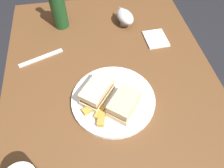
% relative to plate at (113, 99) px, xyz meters
% --- Properties ---
extents(ground_plane, '(6.00, 6.00, 0.00)m').
position_rel_plate_xyz_m(ground_plane, '(0.10, -0.01, -0.72)').
color(ground_plane, black).
extents(dining_table, '(1.08, 0.79, 0.72)m').
position_rel_plate_xyz_m(dining_table, '(0.10, -0.01, -0.37)').
color(dining_table, brown).
rests_on(dining_table, ground).
extents(plate, '(0.29, 0.29, 0.01)m').
position_rel_plate_xyz_m(plate, '(0.00, 0.00, 0.00)').
color(plate, white).
rests_on(plate, dining_table).
extents(sandwich_half_left, '(0.14, 0.13, 0.06)m').
position_rel_plate_xyz_m(sandwich_half_left, '(0.02, 0.05, 0.04)').
color(sandwich_half_left, beige).
rests_on(sandwich_half_left, plate).
extents(sandwich_half_right, '(0.13, 0.12, 0.06)m').
position_rel_plate_xyz_m(sandwich_half_right, '(-0.05, -0.03, 0.04)').
color(sandwich_half_right, '#CCB284').
rests_on(sandwich_half_right, plate).
extents(potato_wedge_front, '(0.04, 0.05, 0.02)m').
position_rel_plate_xyz_m(potato_wedge_front, '(-0.03, 0.08, 0.02)').
color(potato_wedge_front, gold).
rests_on(potato_wedge_front, plate).
extents(potato_wedge_middle, '(0.02, 0.04, 0.02)m').
position_rel_plate_xyz_m(potato_wedge_middle, '(-0.02, 0.07, 0.02)').
color(potato_wedge_middle, '#B77F33').
rests_on(potato_wedge_middle, plate).
extents(potato_wedge_back, '(0.03, 0.05, 0.02)m').
position_rel_plate_xyz_m(potato_wedge_back, '(-0.03, -0.01, 0.02)').
color(potato_wedge_back, '#B77F33').
rests_on(potato_wedge_back, plate).
extents(potato_wedge_left_edge, '(0.05, 0.03, 0.02)m').
position_rel_plate_xyz_m(potato_wedge_left_edge, '(-0.08, 0.05, 0.02)').
color(potato_wedge_left_edge, '#B77F33').
rests_on(potato_wedge_left_edge, plate).
extents(potato_wedge_right_edge, '(0.05, 0.04, 0.01)m').
position_rel_plate_xyz_m(potato_wedge_right_edge, '(-0.05, 0.05, 0.01)').
color(potato_wedge_right_edge, gold).
rests_on(potato_wedge_right_edge, plate).
extents(gravy_boat, '(0.13, 0.09, 0.07)m').
position_rel_plate_xyz_m(gravy_boat, '(0.41, -0.12, 0.03)').
color(gravy_boat, '#B7B7BC').
rests_on(gravy_boat, dining_table).
extents(cider_bottle, '(0.07, 0.07, 0.24)m').
position_rel_plate_xyz_m(cider_bottle, '(0.44, 0.16, 0.09)').
color(cider_bottle, '#19421E').
rests_on(cider_bottle, dining_table).
extents(napkin, '(0.11, 0.09, 0.01)m').
position_rel_plate_xyz_m(napkin, '(0.28, -0.24, -0.00)').
color(napkin, white).
rests_on(napkin, dining_table).
extents(fork, '(0.08, 0.17, 0.01)m').
position_rel_plate_xyz_m(fork, '(0.25, 0.25, -0.00)').
color(fork, silver).
rests_on(fork, dining_table).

